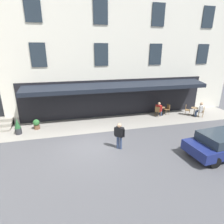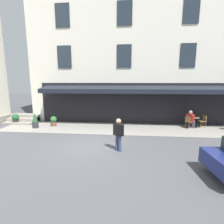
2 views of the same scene
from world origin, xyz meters
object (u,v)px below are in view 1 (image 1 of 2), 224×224
at_px(potted_plant_under_sign, 18,127).
at_px(cafe_table_near_entrance, 194,111).
at_px(seated_patron_in_white, 200,109).
at_px(cafe_chair_wicker_under_awning, 202,111).
at_px(parked_car_navy, 224,143).
at_px(cafe_chair_wicker_facing_street, 167,108).
at_px(walking_pedestrian_in_black, 119,134).
at_px(cafe_chair_wicker_kerbside, 158,111).
at_px(cafe_table_mid_terrace, 161,110).
at_px(seated_companion_in_red, 159,109).
at_px(cafe_chair_wicker_corner_right, 187,109).
at_px(potted_plant_by_steps, 36,124).

bearing_deg(potted_plant_under_sign, cafe_table_near_entrance, -179.01).
bearing_deg(cafe_table_near_entrance, seated_patron_in_white, 134.51).
relative_size(cafe_chair_wicker_under_awning, seated_patron_in_white, 0.69).
bearing_deg(parked_car_navy, cafe_chair_wicker_under_awning, -119.63).
bearing_deg(cafe_chair_wicker_facing_street, walking_pedestrian_in_black, 39.09).
height_order(cafe_table_near_entrance, walking_pedestrian_in_black, walking_pedestrian_in_black).
distance_m(cafe_chair_wicker_kerbside, potted_plant_under_sign, 11.02).
height_order(cafe_table_mid_terrace, seated_companion_in_red, seated_companion_in_red).
distance_m(cafe_chair_wicker_corner_right, seated_patron_in_white, 1.06).
height_order(cafe_table_near_entrance, potted_plant_by_steps, potted_plant_by_steps).
distance_m(cafe_chair_wicker_under_awning, walking_pedestrian_in_black, 9.10).
bearing_deg(cafe_chair_wicker_corner_right, parked_car_navy, 71.14).
height_order(cafe_table_near_entrance, cafe_chair_wicker_kerbside, cafe_chair_wicker_kerbside).
distance_m(seated_patron_in_white, seated_companion_in_red, 3.50).
xyz_separation_m(cafe_chair_wicker_under_awning, seated_patron_in_white, (0.15, -0.15, 0.16)).
xyz_separation_m(cafe_table_near_entrance, cafe_chair_wicker_kerbside, (3.25, -0.58, 0.06)).
height_order(cafe_chair_wicker_under_awning, potted_plant_under_sign, potted_plant_under_sign).
bearing_deg(potted_plant_by_steps, cafe_chair_wicker_corner_right, -179.77).
distance_m(cafe_chair_wicker_kerbside, cafe_chair_wicker_facing_street, 1.24).
distance_m(cafe_chair_wicker_facing_street, seated_companion_in_red, 1.04).
bearing_deg(potted_plant_under_sign, cafe_chair_wicker_corner_right, -177.32).
xyz_separation_m(cafe_chair_wicker_corner_right, seated_companion_in_red, (2.57, -0.30, 0.14)).
distance_m(cafe_chair_wicker_corner_right, potted_plant_by_steps, 12.63).
height_order(cafe_chair_wicker_facing_street, potted_plant_by_steps, cafe_chair_wicker_facing_street).
bearing_deg(potted_plant_by_steps, cafe_table_mid_terrace, -176.89).
relative_size(cafe_chair_wicker_kerbside, potted_plant_under_sign, 0.80).
height_order(cafe_table_mid_terrace, seated_patron_in_white, seated_patron_in_white).
xyz_separation_m(seated_companion_in_red, walking_pedestrian_in_black, (4.94, 4.52, 0.25)).
bearing_deg(cafe_table_mid_terrace, potted_plant_by_steps, 3.11).
xyz_separation_m(walking_pedestrian_in_black, potted_plant_by_steps, (5.12, -4.17, -0.54)).
xyz_separation_m(cafe_chair_wicker_kerbside, potted_plant_under_sign, (10.99, 0.83, 0.01)).
height_order(cafe_chair_wicker_corner_right, cafe_table_mid_terrace, cafe_chair_wicker_corner_right).
height_order(cafe_chair_wicker_kerbside, potted_plant_by_steps, cafe_chair_wicker_kerbside).
xyz_separation_m(cafe_chair_wicker_kerbside, walking_pedestrian_in_black, (4.75, 4.40, 0.39)).
distance_m(cafe_table_near_entrance, seated_companion_in_red, 3.15).
xyz_separation_m(cafe_table_mid_terrace, potted_plant_under_sign, (11.53, 1.16, 0.06)).
xyz_separation_m(cafe_chair_wicker_under_awning, seated_companion_in_red, (3.51, -1.14, 0.14)).
bearing_deg(walking_pedestrian_in_black, parked_car_navy, 159.46).
relative_size(cafe_table_near_entrance, parked_car_navy, 0.17).
height_order(cafe_table_near_entrance, cafe_chair_wicker_under_awning, cafe_chair_wicker_under_awning).
xyz_separation_m(cafe_table_near_entrance, cafe_table_mid_terrace, (2.71, -0.91, 0.00)).
bearing_deg(cafe_chair_wicker_facing_street, cafe_chair_wicker_under_awning, 150.30).
relative_size(seated_patron_in_white, seated_companion_in_red, 1.03).
distance_m(cafe_chair_wicker_under_awning, cafe_table_mid_terrace, 3.43).
relative_size(cafe_table_near_entrance, cafe_chair_wicker_corner_right, 0.82).
height_order(cafe_table_near_entrance, parked_car_navy, parked_car_navy).
xyz_separation_m(cafe_chair_wicker_corner_right, cafe_table_mid_terrace, (2.21, -0.51, -0.06)).
height_order(cafe_chair_wicker_corner_right, potted_plant_by_steps, cafe_chair_wicker_corner_right).
bearing_deg(seated_patron_in_white, cafe_table_near_entrance, -45.49).
relative_size(walking_pedestrian_in_black, potted_plant_by_steps, 2.14).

